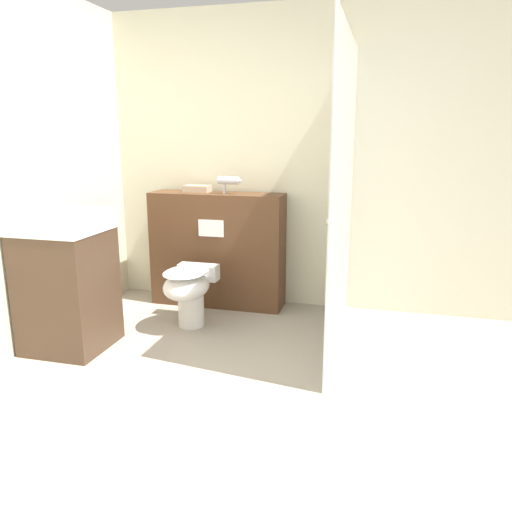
# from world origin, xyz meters

# --- Properties ---
(ground_plane) EXTENTS (12.00, 12.00, 0.00)m
(ground_plane) POSITION_xyz_m (0.00, 0.00, 0.00)
(ground_plane) COLOR #9E9384
(wall_back) EXTENTS (8.00, 0.06, 2.50)m
(wall_back) POSITION_xyz_m (0.00, 2.30, 1.25)
(wall_back) COLOR beige
(wall_back) RESTS_ON ground_plane
(partition_panel) EXTENTS (1.16, 0.32, 0.99)m
(partition_panel) POSITION_xyz_m (-0.33, 2.09, 0.49)
(partition_panel) COLOR #51331E
(partition_panel) RESTS_ON ground_plane
(shower_glass) EXTENTS (0.04, 1.55, 2.12)m
(shower_glass) POSITION_xyz_m (0.78, 1.50, 1.06)
(shower_glass) COLOR silver
(shower_glass) RESTS_ON ground_plane
(toilet) EXTENTS (0.34, 0.54, 0.47)m
(toilet) POSITION_xyz_m (-0.36, 1.50, 0.31)
(toilet) COLOR white
(toilet) RESTS_ON ground_plane
(sink_vanity) EXTENTS (0.54, 0.53, 1.12)m
(sink_vanity) POSITION_xyz_m (-1.03, 0.94, 0.49)
(sink_vanity) COLOR #473323
(sink_vanity) RESTS_ON ground_plane
(hair_drier) EXTENTS (0.20, 0.07, 0.14)m
(hair_drier) POSITION_xyz_m (-0.20, 2.05, 1.10)
(hair_drier) COLOR #B7B7BC
(hair_drier) RESTS_ON partition_panel
(folded_towel) EXTENTS (0.22, 0.14, 0.06)m
(folded_towel) POSITION_xyz_m (-0.51, 2.12, 1.02)
(folded_towel) COLOR tan
(folded_towel) RESTS_ON partition_panel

